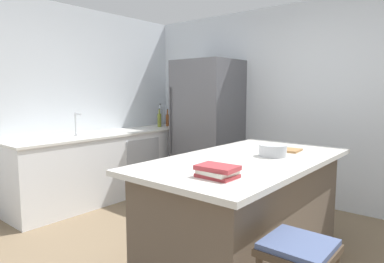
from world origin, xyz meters
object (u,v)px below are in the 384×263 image
(kitchen_island, at_px, (246,212))
(refrigerator, at_px, (208,127))
(sink_faucet, at_px, (76,124))
(soda_bottle, at_px, (160,117))
(olive_oil_bottle, at_px, (159,120))
(whiskey_bottle, at_px, (173,119))
(cutting_board, at_px, (283,149))
(vinegar_bottle, at_px, (168,120))
(mixing_bowl, at_px, (273,150))
(cookbook_stack, at_px, (217,171))

(kitchen_island, relative_size, refrigerator, 1.05)
(sink_faucet, bearing_deg, refrigerator, 58.85)
(soda_bottle, height_order, olive_oil_bottle, soda_bottle)
(refrigerator, relative_size, sink_faucet, 6.36)
(whiskey_bottle, relative_size, cutting_board, 0.82)
(vinegar_bottle, bearing_deg, whiskey_bottle, 77.88)
(kitchen_island, distance_m, vinegar_bottle, 2.98)
(olive_oil_bottle, xyz_separation_m, cutting_board, (2.52, -0.90, -0.08))
(refrigerator, xyz_separation_m, cutting_board, (1.64, -1.01, -0.02))
(olive_oil_bottle, relative_size, mixing_bowl, 1.28)
(cookbook_stack, height_order, mixing_bowl, mixing_bowl)
(kitchen_island, distance_m, cutting_board, 0.70)
(kitchen_island, relative_size, vinegar_bottle, 7.13)
(whiskey_bottle, distance_m, soda_bottle, 0.22)
(olive_oil_bottle, relative_size, cutting_board, 0.94)
(kitchen_island, bearing_deg, cookbook_stack, -75.22)
(sink_faucet, bearing_deg, olive_oil_bottle, 87.90)
(mixing_bowl, bearing_deg, kitchen_island, -122.35)
(refrigerator, xyz_separation_m, whiskey_bottle, (-0.86, 0.18, 0.05))
(refrigerator, distance_m, soda_bottle, 0.95)
(kitchen_island, distance_m, sink_faucet, 2.57)
(olive_oil_bottle, xyz_separation_m, cookbook_stack, (2.62, -2.09, -0.05))
(kitchen_island, relative_size, soda_bottle, 5.50)
(mixing_bowl, bearing_deg, whiskey_bottle, 149.34)
(refrigerator, height_order, soda_bottle, refrigerator)
(whiskey_bottle, distance_m, mixing_bowl, 2.97)
(vinegar_bottle, bearing_deg, soda_bottle, -122.63)
(kitchen_island, xyz_separation_m, cookbook_stack, (0.18, -0.66, 0.50))
(refrigerator, height_order, sink_faucet, refrigerator)
(sink_faucet, bearing_deg, cookbook_stack, -13.60)
(cutting_board, bearing_deg, olive_oil_bottle, 160.25)
(olive_oil_bottle, relative_size, cookbook_stack, 1.12)
(kitchen_island, distance_m, olive_oil_bottle, 2.88)
(cookbook_stack, bearing_deg, mixing_bowl, 93.18)
(soda_bottle, bearing_deg, whiskey_bottle, 66.75)
(mixing_bowl, height_order, cutting_board, mixing_bowl)
(kitchen_island, height_order, vinegar_bottle, vinegar_bottle)
(refrigerator, relative_size, whiskey_bottle, 7.40)
(vinegar_bottle, bearing_deg, cookbook_stack, -40.99)
(kitchen_island, bearing_deg, soda_bottle, 148.95)
(whiskey_bottle, distance_m, cutting_board, 2.77)
(sink_faucet, bearing_deg, kitchen_island, 0.41)
(cookbook_stack, xyz_separation_m, mixing_bowl, (-0.05, 0.87, 0.01))
(whiskey_bottle, bearing_deg, olive_oil_bottle, -94.04)
(cutting_board, bearing_deg, kitchen_island, -98.40)
(kitchen_island, height_order, whiskey_bottle, whiskey_bottle)
(kitchen_island, distance_m, mixing_bowl, 0.56)
(sink_faucet, relative_size, soda_bottle, 0.83)
(olive_oil_bottle, bearing_deg, vinegar_bottle, 90.30)
(cookbook_stack, bearing_deg, sink_faucet, 166.40)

